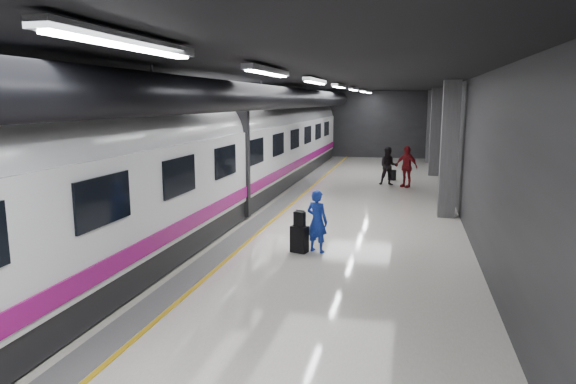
# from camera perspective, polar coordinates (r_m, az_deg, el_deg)

# --- Properties ---
(ground) EXTENTS (40.00, 40.00, 0.00)m
(ground) POSITION_cam_1_polar(r_m,az_deg,el_deg) (16.44, 1.48, -3.40)
(ground) COLOR white
(ground) RESTS_ON ground
(platform_hall) EXTENTS (10.02, 40.02, 4.51)m
(platform_hall) POSITION_cam_1_polar(r_m,az_deg,el_deg) (16.98, 1.26, 9.08)
(platform_hall) COLOR black
(platform_hall) RESTS_ON ground
(train) EXTENTS (3.05, 38.00, 4.05)m
(train) POSITION_cam_1_polar(r_m,az_deg,el_deg) (17.05, -9.25, 4.02)
(train) COLOR black
(train) RESTS_ON ground
(traveler_main) EXTENTS (0.69, 0.58, 1.62)m
(traveler_main) POSITION_cam_1_polar(r_m,az_deg,el_deg) (13.13, 3.25, -3.25)
(traveler_main) COLOR blue
(traveler_main) RESTS_ON ground
(suitcase_main) EXTENTS (0.48, 0.38, 0.69)m
(suitcase_main) POSITION_cam_1_polar(r_m,az_deg,el_deg) (13.18, 1.27, -5.26)
(suitcase_main) COLOR black
(suitcase_main) RESTS_ON ground
(shoulder_bag) EXTENTS (0.32, 0.23, 0.38)m
(shoulder_bag) POSITION_cam_1_polar(r_m,az_deg,el_deg) (13.03, 1.29, -3.03)
(shoulder_bag) COLOR black
(shoulder_bag) RESTS_ON suitcase_main
(traveler_far_a) EXTENTS (0.92, 0.75, 1.76)m
(traveler_far_a) POSITION_cam_1_polar(r_m,az_deg,el_deg) (24.03, 11.11, 2.83)
(traveler_far_a) COLOR black
(traveler_far_a) RESTS_ON ground
(traveler_far_b) EXTENTS (1.17, 0.95, 1.87)m
(traveler_far_b) POSITION_cam_1_polar(r_m,az_deg,el_deg) (23.64, 13.01, 2.77)
(traveler_far_b) COLOR maroon
(traveler_far_b) RESTS_ON ground
(suitcase_far) EXTENTS (0.41, 0.35, 0.51)m
(suitcase_far) POSITION_cam_1_polar(r_m,az_deg,el_deg) (25.72, 11.48, 1.87)
(suitcase_far) COLOR black
(suitcase_far) RESTS_ON ground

